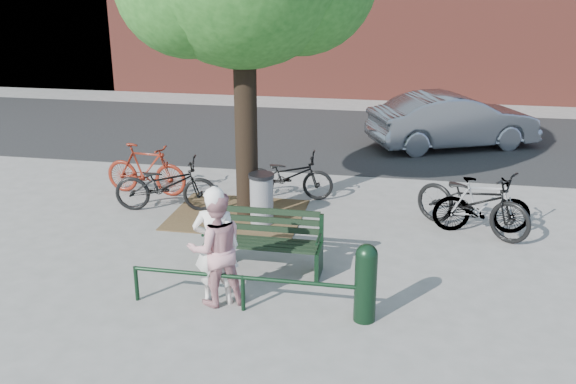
% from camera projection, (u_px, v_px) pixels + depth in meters
% --- Properties ---
extents(ground, '(90.00, 90.00, 0.00)m').
position_uv_depth(ground, '(264.00, 271.00, 9.66)').
color(ground, gray).
rests_on(ground, ground).
extents(dirt_pit, '(2.40, 2.00, 0.02)m').
position_uv_depth(dirt_pit, '(237.00, 215.00, 11.88)').
color(dirt_pit, brown).
rests_on(dirt_pit, ground).
extents(road, '(40.00, 7.00, 0.01)m').
position_uv_depth(road, '(333.00, 136.00, 17.56)').
color(road, black).
rests_on(road, ground).
extents(park_bench, '(1.74, 0.54, 0.97)m').
position_uv_depth(park_bench, '(264.00, 240.00, 9.58)').
color(park_bench, black).
rests_on(park_bench, ground).
extents(guard_railing, '(3.06, 0.06, 0.51)m').
position_uv_depth(guard_railing, '(243.00, 283.00, 8.42)').
color(guard_railing, black).
rests_on(guard_railing, ground).
extents(person_left, '(0.65, 0.47, 1.66)m').
position_uv_depth(person_left, '(216.00, 245.00, 8.51)').
color(person_left, white).
rests_on(person_left, ground).
extents(person_right, '(0.95, 0.88, 1.58)m').
position_uv_depth(person_right, '(216.00, 249.00, 8.50)').
color(person_right, '#BF8388').
rests_on(person_right, ground).
extents(bollard, '(0.28, 0.28, 1.06)m').
position_uv_depth(bollard, '(366.00, 280.00, 8.13)').
color(bollard, black).
rests_on(bollard, ground).
extents(litter_bin, '(0.45, 0.45, 0.93)m').
position_uv_depth(litter_bin, '(262.00, 199.00, 11.34)').
color(litter_bin, gray).
rests_on(litter_bin, ground).
extents(bicycle_a, '(2.01, 0.96, 1.02)m').
position_uv_depth(bicycle_a, '(166.00, 185.00, 11.96)').
color(bicycle_a, black).
rests_on(bicycle_a, ground).
extents(bicycle_b, '(1.77, 0.63, 1.04)m').
position_uv_depth(bicycle_b, '(146.00, 169.00, 12.86)').
color(bicycle_b, '#61190D').
rests_on(bicycle_b, ground).
extents(bicycle_c, '(1.80, 0.68, 0.94)m').
position_uv_depth(bicycle_c, '(288.00, 176.00, 12.63)').
color(bicycle_c, black).
rests_on(bicycle_c, ground).
extents(bicycle_d, '(1.68, 0.59, 0.99)m').
position_uv_depth(bicycle_d, '(482.00, 205.00, 10.95)').
color(bicycle_d, gray).
rests_on(bicycle_d, ground).
extents(bicycle_e, '(2.19, 1.77, 1.12)m').
position_uv_depth(bicycle_e, '(472.00, 201.00, 10.96)').
color(bicycle_e, black).
rests_on(bicycle_e, ground).
extents(parked_car, '(4.47, 3.08, 1.40)m').
position_uv_depth(parked_car, '(453.00, 121.00, 16.25)').
color(parked_car, gray).
rests_on(parked_car, ground).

